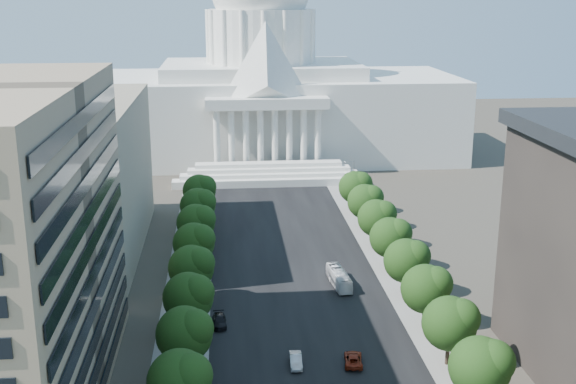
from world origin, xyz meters
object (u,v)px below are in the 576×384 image
object	(u,v)px
car_silver	(296,361)
car_red	(353,359)
car_dark_b	(219,321)
city_bus	(339,278)

from	to	relation	value
car_silver	car_red	xyz separation A→B (m)	(8.00, -0.26, -0.04)
car_dark_b	car_red	bearing A→B (deg)	-39.74
car_red	car_dark_b	distance (m)	23.10
car_silver	car_red	bearing A→B (deg)	0.14
car_red	city_bus	size ratio (longest dim) A/B	0.52
car_silver	car_red	size ratio (longest dim) A/B	0.90
car_red	car_silver	bearing A→B (deg)	5.98
car_silver	city_bus	size ratio (longest dim) A/B	0.46
car_red	car_dark_b	bearing A→B (deg)	-28.80
city_bus	car_red	bearing A→B (deg)	-100.19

